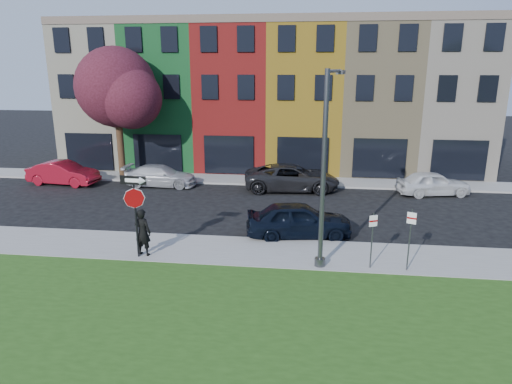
# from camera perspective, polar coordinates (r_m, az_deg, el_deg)

# --- Properties ---
(ground) EXTENTS (120.00, 120.00, 0.00)m
(ground) POSITION_cam_1_polar(r_m,az_deg,el_deg) (15.81, 4.24, -12.21)
(ground) COLOR black
(ground) RESTS_ON ground
(sidewalk_near) EXTENTS (40.00, 3.00, 0.12)m
(sidewalk_near) POSITION_cam_1_polar(r_m,az_deg,el_deg) (18.54, 10.97, -7.93)
(sidewalk_near) COLOR gray
(sidewalk_near) RESTS_ON ground
(sidewalk_far) EXTENTS (40.00, 2.40, 0.12)m
(sidewalk_far) POSITION_cam_1_polar(r_m,az_deg,el_deg) (30.10, -0.01, 1.49)
(sidewalk_far) COLOR gray
(sidewalk_far) RESTS_ON ground
(rowhouse_block) EXTENTS (30.00, 10.12, 10.00)m
(rowhouse_block) POSITION_cam_1_polar(r_m,az_deg,el_deg) (35.39, 2.06, 11.66)
(rowhouse_block) COLOR beige
(rowhouse_block) RESTS_ON ground
(stop_sign) EXTENTS (1.05, 0.13, 3.26)m
(stop_sign) POSITION_cam_1_polar(r_m,az_deg,el_deg) (17.87, -14.95, -0.98)
(stop_sign) COLOR black
(stop_sign) RESTS_ON sidewalk_near
(man) EXTENTS (0.88, 0.74, 1.89)m
(man) POSITION_cam_1_polar(r_m,az_deg,el_deg) (18.42, -13.99, -4.89)
(man) COLOR black
(man) RESTS_ON sidewalk_near
(sedan_near) EXTENTS (3.30, 5.21, 1.58)m
(sedan_near) POSITION_cam_1_polar(r_m,az_deg,el_deg) (20.22, 5.38, -3.48)
(sedan_near) COLOR black
(sedan_near) RESTS_ON ground
(parked_car_red) EXTENTS (2.54, 4.85, 1.49)m
(parked_car_red) POSITION_cam_1_polar(r_m,az_deg,el_deg) (31.61, -22.95, 2.20)
(parked_car_red) COLOR maroon
(parked_car_red) RESTS_ON ground
(parked_car_silver) EXTENTS (1.98, 4.61, 1.32)m
(parked_car_silver) POSITION_cam_1_polar(r_m,az_deg,el_deg) (29.36, -11.85, 2.00)
(parked_car_silver) COLOR #B4B4B9
(parked_car_silver) RESTS_ON ground
(parked_car_dark) EXTENTS (3.50, 6.12, 1.59)m
(parked_car_dark) POSITION_cam_1_polar(r_m,az_deg,el_deg) (27.80, 4.52, 1.82)
(parked_car_dark) COLOR black
(parked_car_dark) RESTS_ON ground
(parked_car_white) EXTENTS (3.30, 4.82, 1.42)m
(parked_car_white) POSITION_cam_1_polar(r_m,az_deg,el_deg) (28.62, 21.28, 1.02)
(parked_car_white) COLOR silver
(parked_car_white) RESTS_ON ground
(street_lamp) EXTENTS (0.94, 2.53, 7.14)m
(street_lamp) POSITION_cam_1_polar(r_m,az_deg,el_deg) (16.52, 8.62, 2.68)
(street_lamp) COLOR #414346
(street_lamp) RESTS_ON sidewalk_near
(parking_sign_a) EXTENTS (0.30, 0.16, 2.13)m
(parking_sign_a) POSITION_cam_1_polar(r_m,az_deg,el_deg) (17.15, 14.34, -5.08)
(parking_sign_a) COLOR #414346
(parking_sign_a) RESTS_ON sidewalk_near
(parking_sign_b) EXTENTS (0.30, 0.16, 2.34)m
(parking_sign_b) POSITION_cam_1_polar(r_m,az_deg,el_deg) (17.28, 18.71, -4.87)
(parking_sign_b) COLOR #414346
(parking_sign_b) RESTS_ON sidewalk_near
(tree_purple) EXTENTS (6.06, 5.30, 8.45)m
(tree_purple) POSITION_cam_1_polar(r_m,az_deg,el_deg) (30.93, -16.88, 12.18)
(tree_purple) COLOR #312110
(tree_purple) RESTS_ON sidewalk_far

